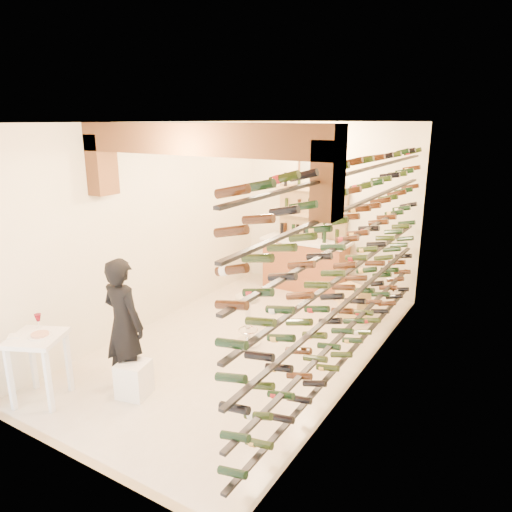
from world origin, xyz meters
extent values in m
plane|color=beige|center=(0.00, 0.00, 0.00)|extent=(6.00, 6.00, 0.00)
cube|color=silver|center=(0.00, 3.00, 1.60)|extent=(3.50, 0.02, 3.20)
cube|color=silver|center=(0.00, -3.00, 1.60)|extent=(3.50, 0.02, 3.20)
cube|color=silver|center=(-1.75, 0.00, 1.60)|extent=(0.02, 6.00, 3.20)
cube|color=silver|center=(1.75, 0.00, 1.60)|extent=(0.02, 6.00, 3.20)
cube|color=#A05A38|center=(0.00, 0.00, 3.20)|extent=(3.50, 6.00, 0.02)
cube|color=#955C34|center=(0.00, -1.00, 3.02)|extent=(3.50, 0.35, 0.36)
cube|color=#955C34|center=(-1.63, -1.00, 2.65)|extent=(0.24, 0.35, 0.80)
cube|color=#955C34|center=(1.63, -1.00, 2.65)|extent=(0.24, 0.35, 0.80)
cube|color=black|center=(1.59, 0.00, 0.25)|extent=(0.06, 5.70, 0.03)
cube|color=black|center=(1.59, 0.00, 0.65)|extent=(0.06, 5.70, 0.03)
cube|color=black|center=(1.59, 0.00, 1.05)|extent=(0.06, 5.70, 0.03)
cube|color=black|center=(1.59, 0.00, 1.45)|extent=(0.06, 5.70, 0.03)
cube|color=black|center=(1.59, 0.00, 1.85)|extent=(0.06, 5.70, 0.03)
cube|color=black|center=(1.59, 0.00, 2.25)|extent=(0.06, 5.70, 0.03)
cube|color=black|center=(1.59, 0.00, 2.65)|extent=(0.06, 5.70, 0.03)
cube|color=#97532E|center=(-0.30, 2.65, 0.48)|extent=(1.60, 0.55, 0.96)
cube|color=white|center=(-0.30, 2.65, 0.98)|extent=(1.70, 0.62, 0.05)
cube|color=tan|center=(-0.30, 2.92, 1.00)|extent=(1.40, 0.10, 2.00)
cube|color=tan|center=(-0.30, 2.82, 0.45)|extent=(1.40, 0.28, 0.04)
cube|color=tan|center=(-0.30, 2.82, 0.95)|extent=(1.40, 0.28, 0.04)
cube|color=tan|center=(-0.30, 2.82, 1.45)|extent=(1.40, 0.28, 0.04)
cube|color=tan|center=(-0.30, 2.82, 1.95)|extent=(1.40, 0.28, 0.04)
cube|color=brown|center=(-0.30, 2.97, 2.45)|extent=(0.70, 0.04, 0.55)
cube|color=#99998C|center=(-0.30, 2.94, 2.45)|extent=(0.60, 0.01, 0.45)
cube|color=white|center=(-1.29, -2.49, 0.80)|extent=(0.76, 0.76, 0.05)
cube|color=white|center=(-1.40, -2.79, 0.39)|extent=(0.05, 0.05, 0.78)
cube|color=white|center=(-0.98, -2.60, 0.39)|extent=(0.05, 0.05, 0.78)
cube|color=white|center=(-1.60, -2.37, 0.39)|extent=(0.05, 0.05, 0.78)
cube|color=white|center=(-1.18, -2.18, 0.39)|extent=(0.05, 0.05, 0.78)
cylinder|color=white|center=(-1.24, -2.46, 0.84)|extent=(0.26, 0.26, 0.02)
cylinder|color=#BF7266|center=(-1.24, -2.46, 0.86)|extent=(0.20, 0.20, 0.02)
cube|color=white|center=(-1.49, -2.62, 0.84)|extent=(0.19, 0.19, 0.02)
cylinder|color=white|center=(-1.46, -2.32, 0.83)|extent=(0.08, 0.08, 0.00)
cylinder|color=white|center=(-1.46, -2.32, 0.89)|extent=(0.01, 0.01, 0.10)
cone|color=#5C0714|center=(-1.46, -2.32, 0.96)|extent=(0.08, 0.08, 0.09)
cube|color=white|center=(-0.42, -1.85, 0.22)|extent=(0.42, 0.42, 0.44)
imported|color=black|center=(-0.64, -1.75, 0.84)|extent=(0.65, 0.45, 1.68)
cylinder|color=silver|center=(0.01, 0.05, 0.01)|extent=(0.39, 0.39, 0.03)
cylinder|color=silver|center=(0.01, 0.05, 0.36)|extent=(0.08, 0.08, 0.69)
cylinder|color=silver|center=(0.01, 0.05, 0.73)|extent=(0.37, 0.37, 0.07)
torus|color=silver|center=(0.01, 0.05, 0.22)|extent=(0.30, 0.30, 0.02)
cube|color=#DAB978|center=(1.03, 1.72, 0.14)|extent=(0.56, 0.47, 0.29)
cube|color=#DAB978|center=(1.03, 1.72, 0.43)|extent=(0.59, 0.50, 0.29)
camera|label=1|loc=(3.51, -5.49, 3.24)|focal=33.64mm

